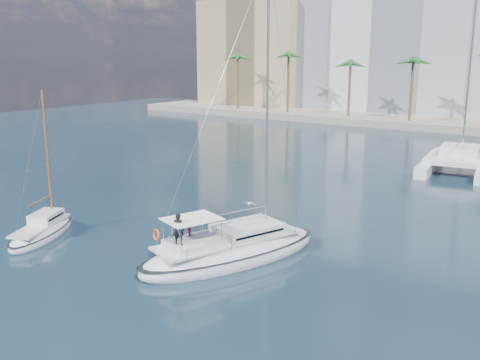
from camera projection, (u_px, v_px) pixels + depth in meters
The scene contains 10 objects.
ground at pixel (225, 231), 35.16m from camera, with size 160.00×160.00×0.00m, color black.
quay at pixel (456, 125), 83.73m from camera, with size 120.00×14.00×1.20m, color gray.
building_modern at pixel (410, 39), 96.91m from camera, with size 42.00×16.00×28.00m, color silver.
building_tan_left at pixel (259, 56), 111.11m from camera, with size 22.00×14.00×22.00m, color tan.
palm_left at pixel (260, 60), 97.24m from camera, with size 3.60×3.60×12.30m.
palm_centre at pixel (455, 62), 78.31m from camera, with size 3.60×3.60×12.30m.
main_sloop at pixel (232, 251), 30.18m from camera, with size 7.46×12.14×17.20m.
small_sloop at pixel (42, 231), 33.93m from camera, with size 4.79×7.04×9.74m.
catamaran at pixel (459, 159), 53.28m from camera, with size 7.81×13.44×18.57m.
seagull at pixel (250, 203), 38.66m from camera, with size 1.10×0.47×0.20m.
Camera 1 is at (19.95, -26.87, 11.35)m, focal length 40.00 mm.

